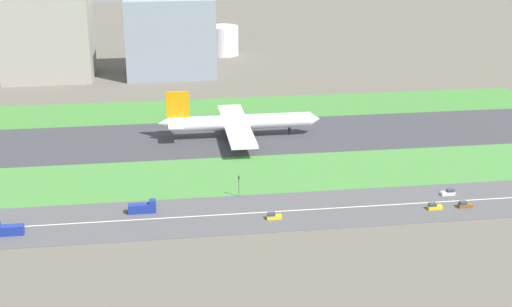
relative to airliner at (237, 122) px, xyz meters
The scene contains 18 objects.
ground_plane 6.92m from the airliner, ahead, with size 800.00×800.00×0.00m, color #5B564C.
runway 6.87m from the airliner, ahead, with size 280.00×46.00×0.10m, color #38383D.
grass_median_north 41.57m from the airliner, 85.82° to the left, with size 280.00×36.00×0.10m, color #3D7A33.
grass_median_south 41.57m from the airliner, 85.82° to the right, with size 280.00×36.00×0.10m, color #427F38.
highway 73.32m from the airliner, 87.65° to the right, with size 280.00×28.00×0.10m, color #4C4C4F.
highway_centerline 73.32m from the airliner, 87.65° to the right, with size 266.00×0.50×0.01m, color silver.
airliner is the anchor object (origin of this frame).
car_4 99.83m from the airliner, 51.48° to the right, with size 4.40×1.80×2.00m.
truck_0 77.44m from the airliner, 118.40° to the right, with size 8.40×2.50×4.00m.
car_2 94.00m from the airliner, 56.21° to the right, with size 4.40×1.80×2.00m.
truck_1 108.18m from the airliner, 133.81° to the right, with size 8.40×2.50×4.00m.
car_1 78.20m from the airliner, 88.62° to the right, with size 4.40×1.80×2.00m.
car_3 91.48m from the airliner, 48.13° to the right, with size 4.40×1.80×2.00m.
traffic_light 60.37m from the airliner, 96.06° to the right, with size 0.36×0.50×7.20m.
terminal_building 144.43m from the airliner, 127.35° to the left, with size 45.57×37.41×46.74m, color #9E998E.
hangar_building 117.21m from the airliner, 101.40° to the left, with size 46.80×39.72×41.63m, color gray.
fuel_tank_west 161.26m from the airliner, 99.60° to the left, with size 24.12×24.12×14.52m, color silver.
fuel_tank_centre 159.31m from the airliner, 86.51° to the left, with size 18.70×18.70×17.42m, color silver.
Camera 1 is at (-33.22, -268.54, 90.83)m, focal length 49.83 mm.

